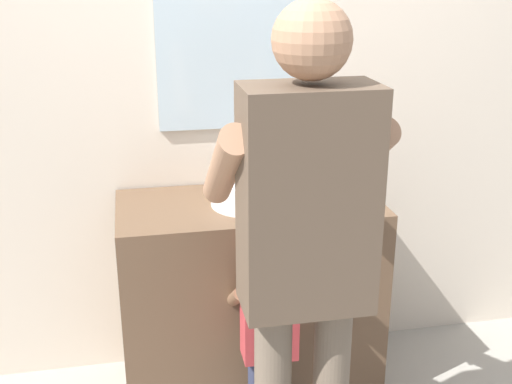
{
  "coord_description": "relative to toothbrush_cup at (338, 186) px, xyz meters",
  "views": [
    {
      "loc": [
        -0.46,
        -2.18,
        1.85
      ],
      "look_at": [
        0.0,
        0.15,
        1.0
      ],
      "focal_mm": 45.08,
      "sensor_mm": 36.0,
      "label": 1
    }
  ],
  "objects": [
    {
      "name": "child_toddler",
      "position": [
        -0.38,
        -0.38,
        -0.41
      ],
      "size": [
        0.28,
        0.28,
        0.9
      ],
      "color": "#2D334C",
      "rests_on": "ground"
    },
    {
      "name": "adult_parent",
      "position": [
        -0.34,
        -0.69,
        0.11
      ],
      "size": [
        0.55,
        0.57,
        1.76
      ],
      "color": "#6B5B4C",
      "rests_on": "ground"
    },
    {
      "name": "faucet",
      "position": [
        -0.38,
        0.2,
        0.03
      ],
      "size": [
        0.18,
        0.14,
        0.18
      ],
      "color": "#B7BABF",
      "rests_on": "vanity_cabinet"
    },
    {
      "name": "vanity_cabinet",
      "position": [
        -0.38,
        0.02,
        -0.5
      ],
      "size": [
        1.1,
        0.54,
        0.9
      ],
      "primitive_type": "cube",
      "color": "brown",
      "rests_on": "ground"
    },
    {
      "name": "back_wall",
      "position": [
        -0.38,
        0.34,
        0.4
      ],
      "size": [
        4.4,
        0.1,
        2.7
      ],
      "color": "beige",
      "rests_on": "ground"
    },
    {
      "name": "toothbrush_cup",
      "position": [
        0.0,
        0.0,
        0.0
      ],
      "size": [
        0.07,
        0.07,
        0.21
      ],
      "color": "#D86666",
      "rests_on": "vanity_cabinet"
    },
    {
      "name": "sink_basin",
      "position": [
        -0.38,
        -0.0,
        0.0
      ],
      "size": [
        0.33,
        0.33,
        0.11
      ],
      "color": "white",
      "rests_on": "vanity_cabinet"
    }
  ]
}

